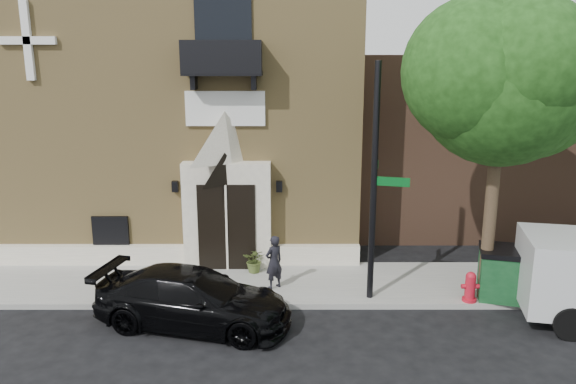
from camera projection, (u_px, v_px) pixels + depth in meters
name	position (u px, v px, depth m)	size (l,w,h in m)	color
ground	(257.00, 310.00, 14.51)	(120.00, 120.00, 0.00)	black
sidewalk	(295.00, 284.00, 15.95)	(42.00, 3.00, 0.15)	gray
church	(187.00, 103.00, 21.12)	(12.20, 11.01, 9.30)	tan
neighbour_building	(566.00, 137.00, 22.49)	(18.00, 8.00, 6.40)	brown
street_tree_left	(505.00, 78.00, 13.45)	(4.97, 4.38, 7.77)	#38281C
black_sedan	(193.00, 299.00, 13.53)	(1.94, 4.78, 1.39)	black
street_sign	(375.00, 184.00, 14.19)	(0.95, 1.11, 6.13)	black
fire_hydrant	(470.00, 287.00, 14.58)	(0.46, 0.37, 0.81)	red
dumpster	(520.00, 274.00, 14.66)	(2.30, 1.66, 1.35)	#103C1C
planter	(255.00, 260.00, 16.53)	(0.67, 0.58, 0.75)	#4E5E2A
pedestrian_near	(274.00, 262.00, 15.32)	(0.55, 0.36, 1.50)	black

